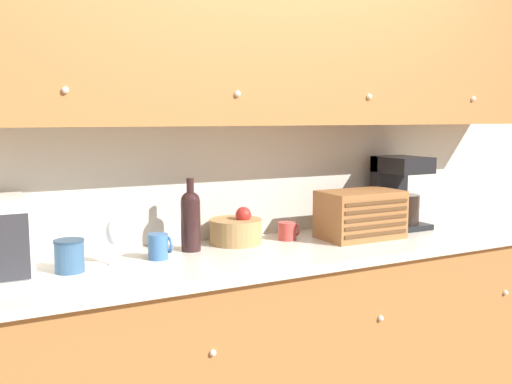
% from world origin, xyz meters
% --- Properties ---
extents(wall_back, '(5.68, 0.06, 2.60)m').
position_xyz_m(wall_back, '(0.00, 0.03, 1.30)').
color(wall_back, white).
rests_on(wall_back, ground_plane).
extents(counter_unit, '(3.30, 0.68, 0.95)m').
position_xyz_m(counter_unit, '(-0.00, -0.33, 0.48)').
color(counter_unit, '#A36B38').
rests_on(counter_unit, ground_plane).
extents(backsplash_panel, '(3.28, 0.01, 0.57)m').
position_xyz_m(backsplash_panel, '(0.00, -0.01, 1.23)').
color(backsplash_panel, beige).
rests_on(backsplash_panel, counter_unit).
extents(upper_cabinets, '(3.28, 0.35, 0.77)m').
position_xyz_m(upper_cabinets, '(0.16, -0.17, 1.90)').
color(upper_cabinets, '#A36B38').
rests_on(upper_cabinets, backsplash_panel).
extents(storage_canister, '(0.12, 0.12, 0.13)m').
position_xyz_m(storage_canister, '(-0.87, -0.31, 1.01)').
color(storage_canister, '#33567A').
rests_on(storage_canister, counter_unit).
extents(wine_glass, '(0.07, 0.07, 0.19)m').
position_xyz_m(wine_glass, '(-0.68, -0.27, 1.07)').
color(wine_glass, silver).
rests_on(wine_glass, counter_unit).
extents(mug, '(0.10, 0.09, 0.11)m').
position_xyz_m(mug, '(-0.49, -0.27, 1.00)').
color(mug, '#38669E').
rests_on(mug, counter_unit).
extents(wine_bottle, '(0.09, 0.09, 0.33)m').
position_xyz_m(wine_bottle, '(-0.32, -0.19, 1.10)').
color(wine_bottle, black).
rests_on(wine_bottle, counter_unit).
extents(fruit_basket, '(0.25, 0.25, 0.18)m').
position_xyz_m(fruit_basket, '(-0.07, -0.15, 1.01)').
color(fruit_basket, '#A87F4C').
rests_on(fruit_basket, counter_unit).
extents(mug_blue_second, '(0.10, 0.09, 0.09)m').
position_xyz_m(mug_blue_second, '(0.19, -0.20, 0.99)').
color(mug_blue_second, '#B73D38').
rests_on(mug_blue_second, counter_unit).
extents(bread_box, '(0.41, 0.25, 0.24)m').
position_xyz_m(bread_box, '(0.54, -0.33, 1.07)').
color(bread_box, '#996033').
rests_on(bread_box, counter_unit).
extents(coffee_maker, '(0.22, 0.27, 0.39)m').
position_xyz_m(coffee_maker, '(0.91, -0.19, 1.15)').
color(coffee_maker, black).
rests_on(coffee_maker, counter_unit).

